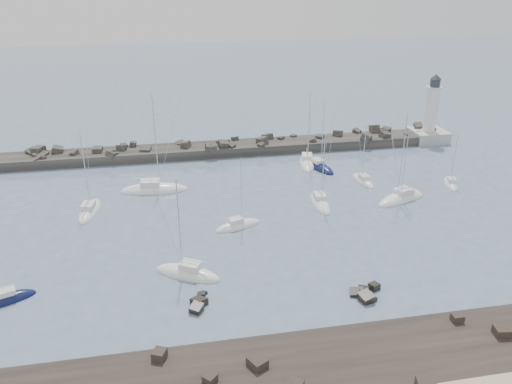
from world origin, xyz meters
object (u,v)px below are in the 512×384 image
sailboat_8 (319,167)px  sailboat_10 (363,181)px  sailboat_9 (403,198)px  sailboat_11 (400,199)px  sailboat_4 (154,190)px  sailboat_5 (188,274)px  sailboat_2 (5,300)px  sailboat_6 (320,204)px  sailboat_3 (90,211)px  sailboat_13 (307,163)px  sailboat_12 (450,184)px  lighthouse (429,126)px  sailboat_7 (238,226)px

sailboat_8 → sailboat_10: bearing=-54.9°
sailboat_9 → sailboat_11: size_ratio=0.82×
sailboat_4 → sailboat_5: sailboat_4 is taller
sailboat_2 → sailboat_6: bearing=22.7°
sailboat_3 → sailboat_5: 23.56m
sailboat_5 → sailboat_10: (30.98, 22.93, -0.02)m
sailboat_4 → sailboat_6: 26.93m
sailboat_3 → sailboat_9: 48.13m
sailboat_10 → sailboat_13: (-7.00, 9.98, 0.01)m
sailboat_4 → sailboat_13: size_ratio=1.18×
sailboat_4 → sailboat_10: 34.99m
sailboat_3 → sailboat_8: 40.46m
sailboat_4 → sailboat_8: (29.46, 5.09, -0.02)m
sailboat_4 → sailboat_11: (37.96, -10.47, -0.00)m
sailboat_11 → sailboat_6: bearing=177.2°
sailboat_3 → sailboat_12: (58.23, -0.49, -0.01)m
lighthouse → sailboat_10: 28.74m
sailboat_5 → sailboat_6: bearing=36.6°
sailboat_3 → sailboat_5: (13.32, -19.43, 0.01)m
lighthouse → sailboat_11: size_ratio=0.97×
sailboat_8 → sailboat_10: size_ratio=1.25×
sailboat_3 → sailboat_11: size_ratio=0.88×
sailboat_4 → sailboat_11: bearing=-15.4°
lighthouse → sailboat_5: (-52.64, -41.59, -2.94)m
sailboat_11 → sailboat_2: bearing=-162.9°
sailboat_5 → sailboat_12: sailboat_5 is taller
sailboat_3 → sailboat_9: size_ratio=1.07×
sailboat_8 → sailboat_10: (5.43, -7.74, 0.00)m
lighthouse → sailboat_3: lighthouse is taller
sailboat_13 → sailboat_7: bearing=-126.5°
sailboat_4 → sailboat_5: bearing=-81.3°
sailboat_3 → sailboat_13: (37.30, 13.48, 0.00)m
sailboat_2 → sailboat_10: bearing=25.6°
lighthouse → sailboat_9: lighthouse is taller
sailboat_13 → sailboat_4: bearing=-165.3°
sailboat_5 → sailboat_6: sailboat_5 is taller
sailboat_7 → sailboat_12: 38.13m
sailboat_5 → sailboat_13: 40.72m
sailboat_11 → sailboat_5: bearing=-156.1°
sailboat_8 → lighthouse: bearing=21.9°
sailboat_6 → sailboat_4: bearing=158.6°
sailboat_7 → sailboat_11: bearing=9.2°
sailboat_6 → sailboat_7: size_ratio=1.14×
sailboat_5 → sailboat_7: bearing=54.7°
sailboat_2 → sailboat_3: size_ratio=0.78×
sailboat_11 → sailboat_3: bearing=174.8°
sailboat_8 → sailboat_4: bearing=-170.2°
sailboat_2 → sailboat_6: 44.50m
sailboat_8 → sailboat_11: size_ratio=0.89×
sailboat_9 → sailboat_12: (10.29, 3.79, -0.01)m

